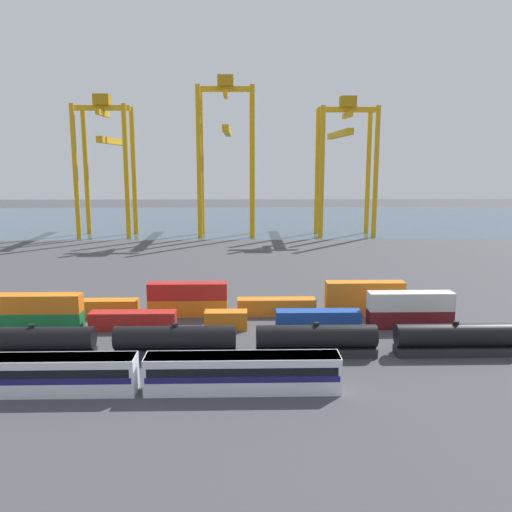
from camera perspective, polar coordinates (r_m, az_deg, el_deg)
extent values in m
plane|color=#424247|center=(116.69, -7.50, -1.44)|extent=(420.00, 420.00, 0.00)
cube|color=#384C60|center=(213.25, -4.75, 3.94)|extent=(400.00, 110.00, 0.01)
cube|color=silver|center=(59.67, -22.57, -11.82)|extent=(20.15, 3.10, 3.90)
cube|color=navy|center=(59.70, -22.57, -11.91)|extent=(19.74, 3.14, 0.64)
cube|color=black|center=(59.42, -22.62, -11.21)|extent=(19.34, 3.13, 0.90)
cube|color=slate|center=(59.04, -22.69, -10.23)|extent=(19.95, 2.85, 0.36)
cube|color=silver|center=(55.78, -1.45, -12.56)|extent=(20.15, 3.10, 3.90)
cube|color=navy|center=(55.82, -1.45, -12.65)|extent=(19.74, 3.14, 0.64)
cube|color=black|center=(55.52, -1.45, -11.91)|extent=(19.34, 3.13, 0.90)
cube|color=slate|center=(55.12, -1.46, -10.87)|extent=(19.95, 2.85, 0.36)
cube|color=#232326|center=(70.18, -22.92, -9.73)|extent=(14.68, 2.50, 1.10)
cylinder|color=black|center=(69.57, -23.04, -8.22)|extent=(14.68, 2.78, 2.78)
cylinder|color=black|center=(69.10, -23.13, -6.98)|extent=(0.70, 0.70, 0.36)
cube|color=#232326|center=(65.92, -8.68, -10.30)|extent=(14.68, 2.50, 1.10)
cylinder|color=black|center=(65.27, -8.73, -8.70)|extent=(14.68, 2.78, 2.78)
cylinder|color=black|center=(64.77, -8.77, -7.39)|extent=(0.70, 0.70, 0.36)
cube|color=#232326|center=(65.99, 6.51, -10.22)|extent=(14.68, 2.50, 1.10)
cylinder|color=black|center=(65.34, 6.55, -8.63)|extent=(14.68, 2.78, 2.78)
cylinder|color=black|center=(64.85, 6.57, -7.31)|extent=(0.70, 0.70, 0.36)
cube|color=#232326|center=(70.38, 20.68, -9.52)|extent=(14.68, 2.50, 1.10)
cylinder|color=black|center=(69.77, 20.79, -8.01)|extent=(14.68, 2.78, 2.78)
cylinder|color=black|center=(69.30, 20.87, -6.78)|extent=(0.70, 0.70, 0.36)
cube|color=#197538|center=(80.70, -22.43, -6.55)|extent=(12.10, 2.44, 2.60)
cube|color=orange|center=(80.01, -22.55, -4.76)|extent=(12.10, 2.44, 2.60)
cube|color=#AD211C|center=(76.98, -13.18, -6.82)|extent=(12.10, 2.44, 2.60)
cube|color=orange|center=(75.41, -3.27, -6.92)|extent=(6.04, 2.44, 2.60)
cube|color=#1C4299|center=(76.11, 6.76, -6.81)|extent=(12.10, 2.44, 2.60)
cube|color=maroon|center=(79.03, 16.31, -6.52)|extent=(12.10, 2.44, 2.60)
cube|color=silver|center=(78.34, 16.40, -4.69)|extent=(12.10, 2.44, 2.60)
cube|color=#1C4299|center=(89.29, -25.21, -5.17)|extent=(12.10, 2.44, 2.60)
cube|color=orange|center=(84.71, -16.67, -5.41)|extent=(12.10, 2.44, 2.60)
cube|color=orange|center=(82.17, -7.38, -5.53)|extent=(12.10, 2.44, 2.60)
cube|color=#AD211C|center=(81.50, -7.42, -3.77)|extent=(12.10, 2.44, 2.60)
cube|color=orange|center=(81.88, 2.23, -5.51)|extent=(12.10, 2.44, 2.60)
cube|color=orange|center=(83.85, 11.65, -5.34)|extent=(12.10, 2.44, 2.60)
cube|color=orange|center=(83.19, 11.72, -3.61)|extent=(12.10, 2.44, 2.60)
cylinder|color=gold|center=(168.72, -18.97, 8.57)|extent=(1.50, 1.50, 40.09)
cylinder|color=gold|center=(164.82, -13.86, 8.79)|extent=(1.50, 1.50, 40.09)
cylinder|color=gold|center=(179.17, -17.92, 8.70)|extent=(1.50, 1.50, 40.09)
cylinder|color=gold|center=(175.50, -13.10, 8.90)|extent=(1.50, 1.50, 40.09)
cube|color=gold|center=(172.56, -16.31, 15.14)|extent=(16.82, 1.20, 1.60)
cube|color=gold|center=(172.42, -16.28, 14.61)|extent=(1.20, 12.52, 1.60)
cube|color=gold|center=(184.22, -15.14, 11.90)|extent=(2.00, 36.11, 2.00)
cube|color=#A77A10|center=(172.79, -16.35, 15.94)|extent=(4.80, 4.00, 3.20)
cylinder|color=gold|center=(162.42, -6.18, 10.01)|extent=(1.50, 1.50, 45.73)
cylinder|color=gold|center=(161.90, -0.38, 10.07)|extent=(1.50, 1.50, 45.73)
cylinder|color=gold|center=(171.55, -5.93, 10.03)|extent=(1.50, 1.50, 45.73)
cylinder|color=gold|center=(171.05, -0.44, 10.08)|extent=(1.50, 1.50, 45.73)
cube|color=gold|center=(167.88, -3.32, 17.61)|extent=(17.77, 1.20, 1.60)
cube|color=gold|center=(167.69, -3.31, 17.07)|extent=(1.20, 10.75, 1.60)
cube|color=gold|center=(180.22, -3.13, 13.35)|extent=(2.00, 38.42, 2.00)
cube|color=#A77A10|center=(168.21, -3.32, 18.42)|extent=(4.80, 4.00, 3.20)
cylinder|color=gold|center=(163.29, 7.16, 8.94)|extent=(1.50, 1.50, 39.74)
cylinder|color=gold|center=(166.53, 12.87, 8.79)|extent=(1.50, 1.50, 39.74)
cylinder|color=gold|center=(173.15, 6.67, 9.02)|extent=(1.50, 1.50, 39.74)
cylinder|color=gold|center=(176.21, 12.07, 8.89)|extent=(1.50, 1.50, 39.74)
cube|color=gold|center=(170.24, 9.91, 15.35)|extent=(18.16, 1.20, 1.60)
cube|color=gold|center=(170.11, 9.89, 14.81)|extent=(1.20, 11.56, 1.60)
cube|color=gold|center=(182.96, 9.01, 12.89)|extent=(2.00, 38.39, 2.00)
cube|color=#A77A10|center=(170.47, 9.94, 16.15)|extent=(4.80, 4.00, 3.20)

